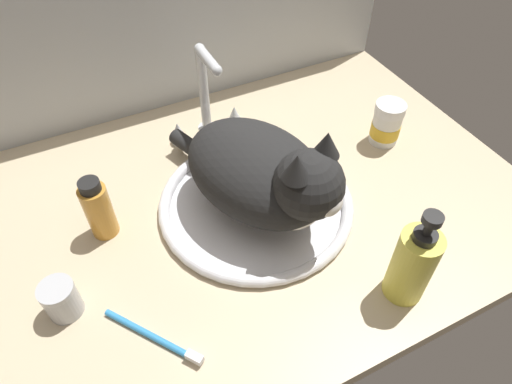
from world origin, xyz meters
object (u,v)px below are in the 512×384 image
Objects in this scene: faucet at (206,103)px; amber_bottle at (98,209)px; metal_jar at (61,299)px; soap_pump_bottle at (413,264)px; pill_bottle at (386,124)px; toothbrush at (155,338)px; sink_basin at (256,203)px; cat at (266,175)px.

amber_bottle is (-26.68, -16.43, -2.83)cm from faucet.
faucet is 46.79cm from metal_jar.
amber_bottle is (-39.81, 33.24, -1.31)cm from soap_pump_bottle.
pill_bottle reaches higher than toothbrush.
soap_pump_bottle is 39.86cm from toothbrush.
faucet is 1.73× the size of amber_bottle.
metal_jar is at bearing -170.67° from pill_bottle.
faucet is 48.07cm from toothbrush.
metal_jar reaches higher than sink_basin.
sink_basin is 30.29cm from toothbrush.
pill_bottle is (59.88, -1.71, -1.43)cm from amber_bottle.
amber_bottle is at bearing 93.92° from toothbrush.
metal_jar is 0.52× the size of amber_bottle.
toothbrush is (-38.17, 9.44, -6.54)cm from soap_pump_bottle.
soap_pump_bottle is (13.13, -26.47, 6.23)cm from sink_basin.
soap_pump_bottle reaches higher than sink_basin.
sink_basin is 36.54cm from metal_jar.
faucet reaches higher than soap_pump_bottle.
metal_jar is 0.44× the size of toothbrush.
pill_bottle is 0.65× the size of toothbrush.
faucet is at bearing 39.39° from metal_jar.
cat reaches higher than faucet.
toothbrush is at bearing 166.11° from soap_pump_bottle.
cat is (0.77, -25.36, 1.34)cm from faucet.
cat is at bearing -167.43° from pill_bottle.
amber_bottle is 59.92cm from pill_bottle.
toothbrush is (-25.82, -14.87, -9.40)cm from cat.
faucet is at bearing 151.36° from pill_bottle.
soap_pump_bottle is (13.13, -49.66, -1.52)cm from faucet.
pill_bottle is (69.12, 11.36, 1.20)cm from metal_jar.
cat reaches higher than amber_bottle.
cat is 31.24cm from toothbrush.
sink_basin is at bearing -171.34° from pill_bottle.
soap_pump_bottle is at bearing -63.63° from sink_basin.
soap_pump_bottle is at bearing -75.19° from faucet.
soap_pump_bottle is at bearing -63.05° from cat.
pill_bottle is (32.43, 7.23, -5.59)cm from cat.
sink_basin is 3.81× the size of pill_bottle.
soap_pump_bottle reaches higher than toothbrush.
sink_basin is 2.48× the size of toothbrush.
cat is at bearing -18.03° from amber_bottle.
sink_basin is at bearing 9.95° from metal_jar.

